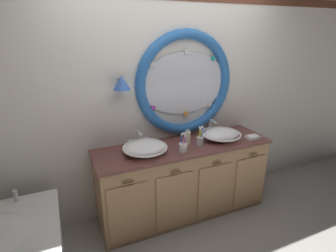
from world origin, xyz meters
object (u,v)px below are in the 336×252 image
(sink_basin_right, at_px, (221,134))
(soap_dispenser, at_px, (188,138))
(sink_basin_left, at_px, (145,148))
(toothbrush_holder_left, at_px, (183,147))
(folded_hand_towel, at_px, (253,137))
(toothbrush_holder_right, at_px, (200,140))

(sink_basin_right, distance_m, soap_dispenser, 0.41)
(sink_basin_left, xyz_separation_m, toothbrush_holder_left, (0.36, -0.13, -0.00))
(sink_basin_right, height_order, soap_dispenser, soap_dispenser)
(sink_basin_left, height_order, toothbrush_holder_left, toothbrush_holder_left)
(sink_basin_left, distance_m, folded_hand_towel, 1.25)
(sink_basin_left, bearing_deg, toothbrush_holder_left, -20.54)
(toothbrush_holder_right, relative_size, folded_hand_towel, 1.48)
(sink_basin_left, height_order, toothbrush_holder_right, toothbrush_holder_right)
(toothbrush_holder_left, bearing_deg, sink_basin_right, 13.82)
(soap_dispenser, bearing_deg, folded_hand_towel, -11.31)
(soap_dispenser, bearing_deg, sink_basin_left, -177.18)
(toothbrush_holder_left, relative_size, soap_dispenser, 1.30)
(folded_hand_towel, bearing_deg, soap_dispenser, 168.69)
(toothbrush_holder_left, distance_m, folded_hand_towel, 0.89)
(toothbrush_holder_right, distance_m, soap_dispenser, 0.13)
(soap_dispenser, xyz_separation_m, folded_hand_towel, (0.76, -0.15, -0.06))
(toothbrush_holder_left, height_order, folded_hand_towel, toothbrush_holder_left)
(sink_basin_right, height_order, folded_hand_towel, sink_basin_right)
(toothbrush_holder_left, bearing_deg, folded_hand_towel, 0.42)
(soap_dispenser, relative_size, folded_hand_towel, 1.16)
(sink_basin_left, relative_size, soap_dispenser, 2.60)
(toothbrush_holder_right, xyz_separation_m, soap_dispenser, (-0.11, 0.08, 0.02))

